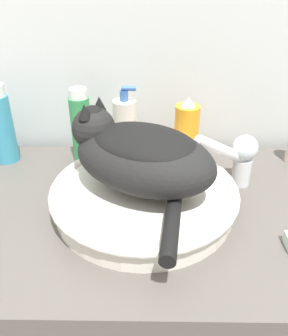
{
  "coord_description": "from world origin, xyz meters",
  "views": [
    {
      "loc": [
        0.04,
        -0.34,
        1.34
      ],
      "look_at": [
        0.03,
        0.27,
        0.98
      ],
      "focal_mm": 38.0,
      "sensor_mm": 36.0,
      "label": 1
    }
  ],
  "objects_px": {
    "spray_bottle_trigger": "(186,133)",
    "shampoo_bottle_tall": "(81,127)",
    "cat": "(140,154)",
    "faucet": "(239,156)",
    "mouthwash_bottle": "(1,125)",
    "soap_pump_bottle": "(125,131)"
  },
  "relations": [
    {
      "from": "spray_bottle_trigger",
      "to": "shampoo_bottle_tall",
      "type": "relative_size",
      "value": 0.89
    },
    {
      "from": "cat",
      "to": "spray_bottle_trigger",
      "type": "height_order",
      "value": "cat"
    },
    {
      "from": "cat",
      "to": "spray_bottle_trigger",
      "type": "relative_size",
      "value": 2.21
    },
    {
      "from": "spray_bottle_trigger",
      "to": "faucet",
      "type": "bearing_deg",
      "value": -46.14
    },
    {
      "from": "mouthwash_bottle",
      "to": "shampoo_bottle_tall",
      "type": "bearing_deg",
      "value": -0.0
    },
    {
      "from": "faucet",
      "to": "spray_bottle_trigger",
      "type": "distance_m",
      "value": 0.16
    },
    {
      "from": "spray_bottle_trigger",
      "to": "soap_pump_bottle",
      "type": "bearing_deg",
      "value": 180.0
    },
    {
      "from": "cat",
      "to": "faucet",
      "type": "height_order",
      "value": "cat"
    },
    {
      "from": "faucet",
      "to": "shampoo_bottle_tall",
      "type": "relative_size",
      "value": 0.8
    },
    {
      "from": "soap_pump_bottle",
      "to": "mouthwash_bottle",
      "type": "distance_m",
      "value": 0.32
    },
    {
      "from": "cat",
      "to": "soap_pump_bottle",
      "type": "bearing_deg",
      "value": -50.34
    },
    {
      "from": "soap_pump_bottle",
      "to": "cat",
      "type": "bearing_deg",
      "value": -78.27
    },
    {
      "from": "shampoo_bottle_tall",
      "to": "cat",
      "type": "bearing_deg",
      "value": -53.13
    },
    {
      "from": "shampoo_bottle_tall",
      "to": "soap_pump_bottle",
      "type": "bearing_deg",
      "value": 0.0
    },
    {
      "from": "cat",
      "to": "soap_pump_bottle",
      "type": "xyz_separation_m",
      "value": [
        -0.04,
        0.21,
        -0.04
      ]
    },
    {
      "from": "spray_bottle_trigger",
      "to": "mouthwash_bottle",
      "type": "relative_size",
      "value": 0.86
    },
    {
      "from": "cat",
      "to": "faucet",
      "type": "xyz_separation_m",
      "value": [
        0.22,
        0.09,
        -0.05
      ]
    },
    {
      "from": "shampoo_bottle_tall",
      "to": "mouthwash_bottle",
      "type": "relative_size",
      "value": 0.96
    },
    {
      "from": "cat",
      "to": "spray_bottle_trigger",
      "type": "distance_m",
      "value": 0.24
    },
    {
      "from": "faucet",
      "to": "soap_pump_bottle",
      "type": "xyz_separation_m",
      "value": [
        -0.27,
        0.12,
        0.01
      ]
    },
    {
      "from": "spray_bottle_trigger",
      "to": "mouthwash_bottle",
      "type": "height_order",
      "value": "mouthwash_bottle"
    },
    {
      "from": "cat",
      "to": "mouthwash_bottle",
      "type": "relative_size",
      "value": 1.89
    }
  ]
}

